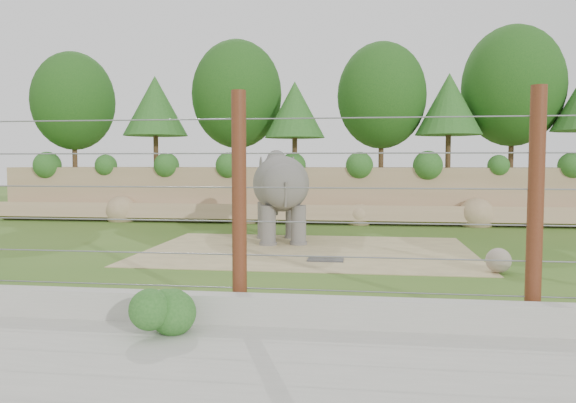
# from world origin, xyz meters

# --- Properties ---
(ground) EXTENTS (90.00, 90.00, 0.00)m
(ground) POSITION_xyz_m (0.00, 0.00, 0.00)
(ground) COLOR #345E1B
(ground) RESTS_ON ground
(back_embankment) EXTENTS (30.00, 5.52, 8.77)m
(back_embankment) POSITION_xyz_m (0.59, 12.68, 3.97)
(back_embankment) COLOR tan
(back_embankment) RESTS_ON ground
(dirt_patch) EXTENTS (10.00, 7.00, 0.02)m
(dirt_patch) POSITION_xyz_m (0.50, 3.00, 0.01)
(dirt_patch) COLOR #9A885D
(dirt_patch) RESTS_ON ground
(drain_grate) EXTENTS (1.00, 0.60, 0.03)m
(drain_grate) POSITION_xyz_m (1.15, 1.27, 0.04)
(drain_grate) COLOR #262628
(drain_grate) RESTS_ON dirt_patch
(elephant) EXTENTS (2.52, 4.13, 3.11)m
(elephant) POSITION_xyz_m (-0.63, 4.86, 1.56)
(elephant) COLOR #5B5550
(elephant) RESTS_ON ground
(stone_ball) EXTENTS (0.62, 0.62, 0.62)m
(stone_ball) POSITION_xyz_m (5.50, 0.06, 0.33)
(stone_ball) COLOR gray
(stone_ball) RESTS_ON dirt_patch
(retaining_wall) EXTENTS (26.00, 0.35, 0.50)m
(retaining_wall) POSITION_xyz_m (0.00, -5.00, 0.25)
(retaining_wall) COLOR #ABAAA0
(retaining_wall) RESTS_ON ground
(walkway) EXTENTS (26.00, 4.00, 0.01)m
(walkway) POSITION_xyz_m (0.00, -7.00, 0.01)
(walkway) COLOR #ABAAA0
(walkway) RESTS_ON ground
(barrier_fence) EXTENTS (20.26, 0.26, 4.00)m
(barrier_fence) POSITION_xyz_m (0.00, -4.50, 2.00)
(barrier_fence) COLOR #562212
(barrier_fence) RESTS_ON ground
(walkway_shrub) EXTENTS (0.76, 0.76, 0.76)m
(walkway_shrub) POSITION_xyz_m (-1.00, -5.80, 0.39)
(walkway_shrub) COLOR #245C1D
(walkway_shrub) RESTS_ON walkway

